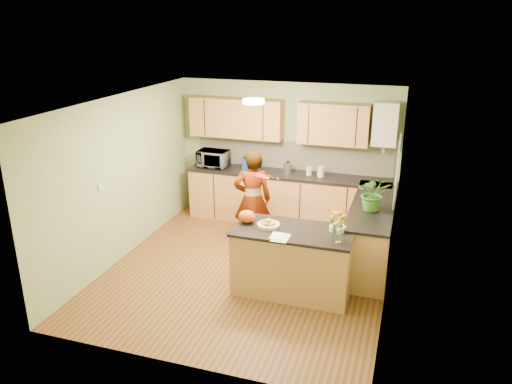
% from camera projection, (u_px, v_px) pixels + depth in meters
% --- Properties ---
extents(floor, '(4.50, 4.50, 0.00)m').
position_uv_depth(floor, '(248.00, 270.00, 7.43)').
color(floor, '#583319').
rests_on(floor, ground).
extents(ceiling, '(4.00, 4.50, 0.02)m').
position_uv_depth(ceiling, '(247.00, 102.00, 6.60)').
color(ceiling, silver).
rests_on(ceiling, wall_back).
extents(wall_back, '(4.00, 0.02, 2.50)m').
position_uv_depth(wall_back, '(287.00, 152.00, 9.04)').
color(wall_back, '#9CAE7C').
rests_on(wall_back, floor).
extents(wall_front, '(4.00, 0.02, 2.50)m').
position_uv_depth(wall_front, '(175.00, 261.00, 5.00)').
color(wall_front, '#9CAE7C').
rests_on(wall_front, floor).
extents(wall_left, '(0.02, 4.50, 2.50)m').
position_uv_depth(wall_left, '(123.00, 178.00, 7.59)').
color(wall_left, '#9CAE7C').
rests_on(wall_left, floor).
extents(wall_right, '(0.02, 4.50, 2.50)m').
position_uv_depth(wall_right, '(393.00, 206.00, 6.44)').
color(wall_right, '#9CAE7C').
rests_on(wall_right, floor).
extents(back_counter, '(3.64, 0.62, 0.94)m').
position_uv_depth(back_counter, '(287.00, 198.00, 9.00)').
color(back_counter, '#AD7445').
rests_on(back_counter, floor).
extents(right_counter, '(0.62, 2.24, 0.94)m').
position_uv_depth(right_counter, '(371.00, 233.00, 7.55)').
color(right_counter, '#AD7445').
rests_on(right_counter, floor).
extents(splashback, '(3.60, 0.02, 0.52)m').
position_uv_depth(splashback, '(292.00, 155.00, 9.01)').
color(splashback, beige).
rests_on(splashback, back_counter).
extents(upper_cabinets, '(3.20, 0.34, 0.70)m').
position_uv_depth(upper_cabinets, '(275.00, 120.00, 8.74)').
color(upper_cabinets, '#AD7445').
rests_on(upper_cabinets, wall_back).
extents(boiler, '(0.40, 0.30, 0.86)m').
position_uv_depth(boiler, '(385.00, 124.00, 8.19)').
color(boiler, silver).
rests_on(boiler, wall_back).
extents(window_right, '(0.01, 1.30, 1.05)m').
position_uv_depth(window_right, '(397.00, 171.00, 6.88)').
color(window_right, silver).
rests_on(window_right, wall_right).
extents(light_switch, '(0.02, 0.09, 0.09)m').
position_uv_depth(light_switch, '(100.00, 187.00, 7.03)').
color(light_switch, silver).
rests_on(light_switch, wall_left).
extents(ceiling_lamp, '(0.30, 0.30, 0.07)m').
position_uv_depth(ceiling_lamp, '(254.00, 101.00, 6.88)').
color(ceiling_lamp, '#FFEABF').
rests_on(ceiling_lamp, ceiling).
extents(peninsula_island, '(1.59, 0.81, 0.91)m').
position_uv_depth(peninsula_island, '(293.00, 261.00, 6.73)').
color(peninsula_island, '#AD7445').
rests_on(peninsula_island, floor).
extents(fruit_dish, '(0.30, 0.30, 0.11)m').
position_uv_depth(fruit_dish, '(269.00, 224.00, 6.66)').
color(fruit_dish, beige).
rests_on(fruit_dish, peninsula_island).
extents(orange_bowl, '(0.22, 0.22, 0.13)m').
position_uv_depth(orange_bowl, '(338.00, 227.00, 6.54)').
color(orange_bowl, beige).
rests_on(orange_bowl, peninsula_island).
extents(flower_vase, '(0.25, 0.25, 0.46)m').
position_uv_depth(flower_vase, '(338.00, 219.00, 6.14)').
color(flower_vase, silver).
rests_on(flower_vase, peninsula_island).
extents(orange_bag, '(0.24, 0.21, 0.17)m').
position_uv_depth(orange_bag, '(247.00, 216.00, 6.79)').
color(orange_bag, '#E14F12').
rests_on(orange_bag, peninsula_island).
extents(papers, '(0.21, 0.28, 0.01)m').
position_uv_depth(papers, '(281.00, 238.00, 6.33)').
color(papers, white).
rests_on(papers, peninsula_island).
extents(violinist, '(0.70, 0.58, 1.64)m').
position_uv_depth(violinist, '(252.00, 200.00, 7.91)').
color(violinist, tan).
rests_on(violinist, floor).
extents(violin, '(0.60, 0.52, 0.15)m').
position_uv_depth(violin, '(260.00, 175.00, 7.49)').
color(violin, '#511A05').
rests_on(violin, violinist).
extents(microwave, '(0.56, 0.39, 0.30)m').
position_uv_depth(microwave, '(213.00, 159.00, 9.20)').
color(microwave, silver).
rests_on(microwave, back_counter).
extents(blue_box, '(0.30, 0.23, 0.24)m').
position_uv_depth(blue_box, '(252.00, 163.00, 9.03)').
color(blue_box, navy).
rests_on(blue_box, back_counter).
extents(kettle, '(0.14, 0.14, 0.26)m').
position_uv_depth(kettle, '(288.00, 167.00, 8.82)').
color(kettle, '#B2B2B7').
rests_on(kettle, back_counter).
extents(jar_cream, '(0.11, 0.11, 0.15)m').
position_uv_depth(jar_cream, '(309.00, 171.00, 8.72)').
color(jar_cream, beige).
rests_on(jar_cream, back_counter).
extents(jar_white, '(0.13, 0.13, 0.18)m').
position_uv_depth(jar_white, '(321.00, 172.00, 8.63)').
color(jar_white, silver).
rests_on(jar_white, back_counter).
extents(potted_plant, '(0.52, 0.46, 0.52)m').
position_uv_depth(potted_plant, '(374.00, 193.00, 7.08)').
color(potted_plant, '#367627').
rests_on(potted_plant, right_counter).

